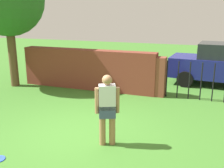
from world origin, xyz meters
The scene contains 6 objects.
ground_plane centered at (0.00, 0.00, 0.00)m, with size 40.00×40.00×0.00m, color #3D7528.
brick_wall centered at (-1.50, 3.75, 0.77)m, with size 5.37×0.50×1.53m, color brown.
tree centered at (-4.47, 3.11, 3.36)m, with size 2.79×2.79×4.78m.
person centered at (0.86, -0.28, 0.90)m, with size 0.50×0.35×1.62m.
fence_gate centered at (2.52, 3.75, 0.70)m, with size 2.90×0.44×1.40m.
car centered at (3.50, 6.01, 0.86)m, with size 4.32×2.18×1.72m.
Camera 1 is at (2.83, -5.39, 2.91)m, focal length 42.51 mm.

